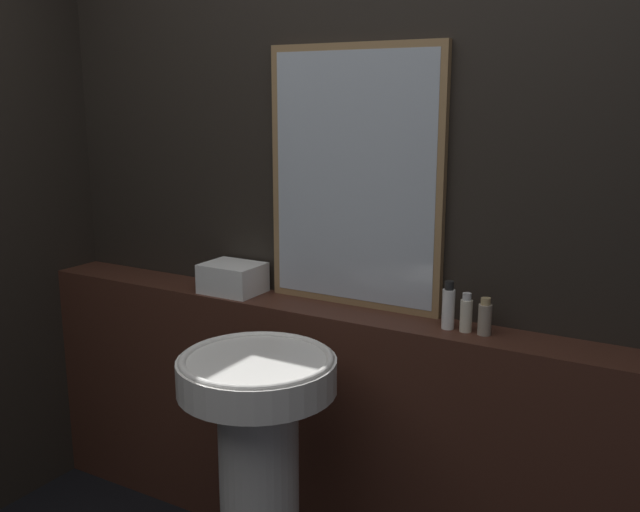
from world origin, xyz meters
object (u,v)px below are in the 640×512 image
Objects in this scene: towel_stack at (233,278)px; shampoo_bottle at (448,307)px; conditioner_bottle at (466,314)px; mirror at (354,178)px; lotion_bottle at (485,318)px; pedestal_sink at (259,462)px.

towel_stack is 1.39× the size of shampoo_bottle.
towel_stack is 0.93m from conditioner_bottle.
mirror is 0.63m from towel_stack.
shampoo_bottle reaches higher than conditioner_bottle.
lotion_bottle is (0.99, 0.00, -0.00)m from towel_stack.
shampoo_bottle is (0.42, 0.48, 0.44)m from pedestal_sink.
lotion_bottle is at bearing 0.00° from towel_stack.
lotion_bottle is (0.06, 0.00, -0.00)m from conditioner_bottle.
pedestal_sink is at bearing -92.57° from mirror.
towel_stack is at bearing 133.02° from pedestal_sink.
pedestal_sink is 0.78m from shampoo_bottle.
mirror is 7.58× the size of lotion_bottle.
conditioner_bottle is at bearing -0.00° from towel_stack.
shampoo_bottle is 0.12m from lotion_bottle.
towel_stack reaches higher than pedestal_sink.
pedestal_sink is 0.80m from conditioner_bottle.
mirror reaches higher than shampoo_bottle.
mirror is 0.61m from conditioner_bottle.
mirror is 5.73× the size of shampoo_bottle.
pedestal_sink is at bearing -134.84° from conditioner_bottle.
conditioner_bottle is 1.06× the size of lotion_bottle.
conditioner_bottle is 0.06m from lotion_bottle.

